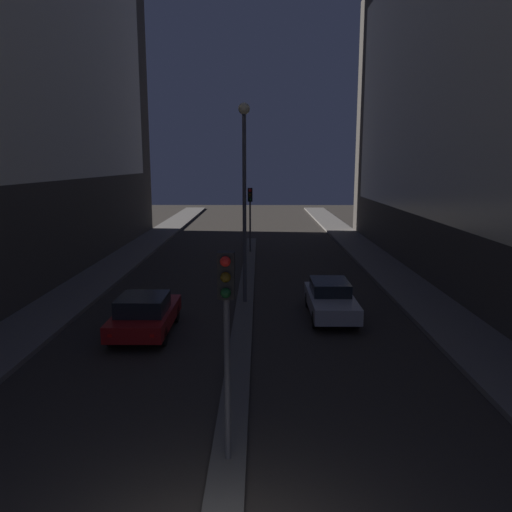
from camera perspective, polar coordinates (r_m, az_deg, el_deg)
The scene contains 7 objects.
building_right at distance 27.97m, azimuth 25.67°, elevation 16.97°, with size 6.01×38.86×19.18m.
median_strip at distance 23.74m, azimuth -1.13°, elevation -3.91°, with size 0.73×32.23×0.12m.
traffic_light_near at distance 9.59m, azimuth -3.40°, elevation -6.16°, with size 0.32×0.42×4.26m.
traffic_light_mid at distance 33.19m, azimuth -0.68°, elevation 5.85°, with size 0.32×0.42×4.26m.
street_lamp at distance 20.78m, azimuth -1.34°, elevation 9.14°, with size 0.47×0.47×8.27m.
car_left_lane at distance 18.24m, azimuth -12.59°, elevation -6.48°, with size 1.93×4.13×1.45m.
car_right_lane at distance 20.00m, azimuth 8.51°, elevation -4.86°, with size 1.70×4.34×1.40m.
Camera 1 is at (0.63, -5.86, 6.02)m, focal length 35.00 mm.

